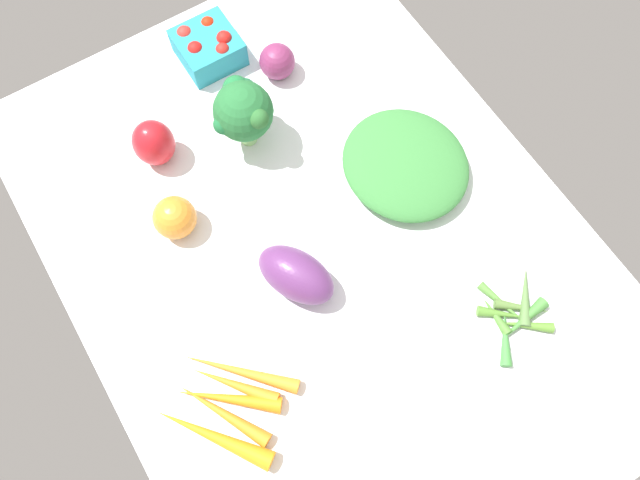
# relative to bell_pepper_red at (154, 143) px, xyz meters

# --- Properties ---
(tablecloth) EXTENTS (1.04, 0.76, 0.02)m
(tablecloth) POSITION_rel_bell_pepper_red_xyz_m (-0.27, -0.14, -0.05)
(tablecloth) COLOR white
(tablecloth) RESTS_ON ground
(bell_pepper_red) EXTENTS (0.09, 0.09, 0.09)m
(bell_pepper_red) POSITION_rel_bell_pepper_red_xyz_m (0.00, 0.00, 0.00)
(bell_pepper_red) COLOR red
(bell_pepper_red) RESTS_ON tablecloth
(broccoli_head) EXTENTS (0.11, 0.10, 0.13)m
(broccoli_head) POSITION_rel_bell_pepper_red_xyz_m (-0.05, -0.14, 0.04)
(broccoli_head) COLOR #94D280
(broccoli_head) RESTS_ON tablecloth
(carrot_bunch) EXTENTS (0.21, 0.21, 0.03)m
(carrot_bunch) POSITION_rel_bell_pepper_red_xyz_m (-0.41, 0.10, -0.03)
(carrot_bunch) COLOR orange
(carrot_bunch) RESTS_ON tablecloth
(eggplant) EXTENTS (0.14, 0.12, 0.07)m
(eggplant) POSITION_rel_bell_pepper_red_xyz_m (-0.31, -0.08, -0.01)
(eggplant) COLOR #63326C
(eggplant) RESTS_ON tablecloth
(leafy_greens_clump) EXTENTS (0.24, 0.23, 0.05)m
(leafy_greens_clump) POSITION_rel_bell_pepper_red_xyz_m (-0.24, -0.33, -0.02)
(leafy_greens_clump) COLOR #3A813C
(leafy_greens_clump) RESTS_ON tablecloth
(okra_pile) EXTENTS (0.13, 0.13, 0.02)m
(okra_pile) POSITION_rel_bell_pepper_red_xyz_m (-0.53, -0.33, -0.03)
(okra_pile) COLOR #46873A
(okra_pile) RESTS_ON tablecloth
(berry_basket) EXTENTS (0.10, 0.10, 0.06)m
(berry_basket) POSITION_rel_bell_pepper_red_xyz_m (0.13, -0.17, -0.01)
(berry_basket) COLOR teal
(berry_basket) RESTS_ON tablecloth
(red_onion_near_basket) EXTENTS (0.06, 0.06, 0.06)m
(red_onion_near_basket) POSITION_rel_bell_pepper_red_xyz_m (0.04, -0.25, -0.01)
(red_onion_near_basket) COLOR #7C2C58
(red_onion_near_basket) RESTS_ON tablecloth
(heirloom_tomato_orange) EXTENTS (0.07, 0.07, 0.07)m
(heirloom_tomato_orange) POSITION_rel_bell_pepper_red_xyz_m (-0.13, 0.03, -0.01)
(heirloom_tomato_orange) COLOR orange
(heirloom_tomato_orange) RESTS_ON tablecloth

